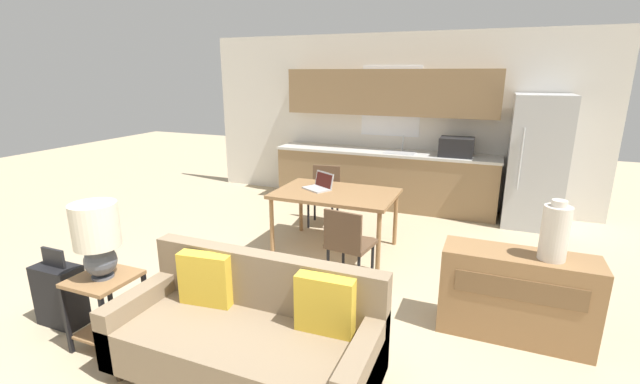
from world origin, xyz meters
TOP-DOWN VIEW (x-y plane):
  - ground_plane at (0.00, 0.00)m, footprint 20.00×20.00m
  - wall_back at (0.00, 4.63)m, footprint 6.40×0.07m
  - kitchen_counter at (0.02, 4.33)m, footprint 3.51×0.65m
  - refrigerator at (2.16, 4.20)m, footprint 0.73×0.79m
  - dining_table at (-0.09, 2.31)m, footprint 1.42×0.94m
  - couch at (0.15, -0.06)m, footprint 1.86×0.80m
  - side_table at (-1.07, -0.18)m, footprint 0.44×0.44m
  - table_lamp at (-1.06, -0.18)m, footprint 0.33×0.33m
  - credenza at (1.89, 1.17)m, footprint 1.16×0.40m
  - vase at (2.09, 1.15)m, footprint 0.20×0.20m
  - dining_chair_near_right at (0.36, 1.48)m, footprint 0.47×0.47m
  - dining_chair_far_left at (-0.55, 3.11)m, footprint 0.47×0.47m
  - laptop at (-0.32, 2.37)m, footprint 0.40×0.38m
  - suitcase at (-1.70, -0.11)m, footprint 0.40×0.22m

SIDE VIEW (x-z plane):
  - ground_plane at x=0.00m, z-range 0.00..0.00m
  - suitcase at x=-1.70m, z-range -0.07..0.62m
  - couch at x=0.15m, z-range -0.08..0.75m
  - credenza at x=1.89m, z-range 0.00..0.73m
  - side_table at x=-1.07m, z-range 0.10..0.69m
  - dining_chair_near_right at x=0.36m, z-range 0.06..0.88m
  - dining_chair_far_left at x=-0.55m, z-range 0.06..0.88m
  - dining_table at x=-0.09m, z-range 0.30..1.03m
  - laptop at x=-0.32m, z-range 0.67..0.87m
  - kitchen_counter at x=0.02m, z-range -0.23..1.92m
  - refrigerator at x=2.16m, z-range 0.00..1.82m
  - table_lamp at x=-1.06m, z-range 0.64..1.23m
  - vase at x=2.09m, z-range 0.71..1.18m
  - wall_back at x=0.00m, z-range 0.00..2.70m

